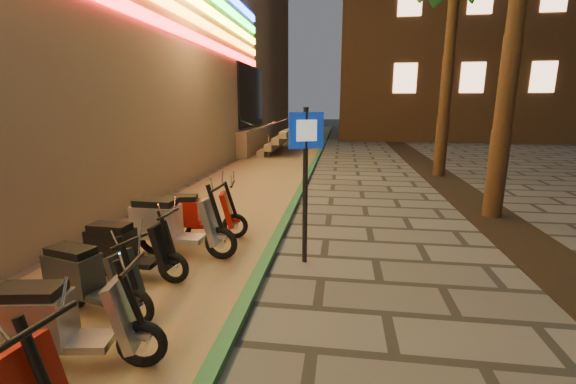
# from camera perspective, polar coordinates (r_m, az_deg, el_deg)

# --- Properties ---
(parking_strip) EXTENTS (3.40, 60.00, 0.01)m
(parking_strip) POSITION_cam_1_polar(r_m,az_deg,el_deg) (12.41, -5.39, 1.47)
(parking_strip) COLOR #8C7251
(parking_strip) RESTS_ON ground
(green_curb) EXTENTS (0.18, 60.00, 0.10)m
(green_curb) POSITION_cam_1_polar(r_m,az_deg,el_deg) (12.12, 2.45, 1.46)
(green_curb) COLOR #256439
(green_curb) RESTS_ON ground
(planting_strip) EXTENTS (1.20, 40.00, 0.02)m
(planting_strip) POSITION_cam_1_polar(r_m,az_deg,el_deg) (7.99, 32.63, -7.10)
(planting_strip) COLOR black
(planting_strip) RESTS_ON ground
(pedestrian_sign) EXTENTS (0.50, 0.25, 2.42)m
(pedestrian_sign) POSITION_cam_1_polar(r_m,az_deg,el_deg) (5.83, 2.63, 4.05)
(pedestrian_sign) COLOR black
(pedestrian_sign) RESTS_ON ground
(scooter_6) EXTENTS (1.58, 0.66, 1.11)m
(scooter_6) POSITION_cam_1_polar(r_m,az_deg,el_deg) (4.35, -30.74, -16.31)
(scooter_6) COLOR black
(scooter_6) RESTS_ON ground
(scooter_7) EXTENTS (1.50, 0.72, 1.06)m
(scooter_7) POSITION_cam_1_polar(r_m,az_deg,el_deg) (5.24, -27.50, -11.21)
(scooter_7) COLOR black
(scooter_7) RESTS_ON ground
(scooter_8) EXTENTS (1.51, 0.53, 1.06)m
(scooter_8) POSITION_cam_1_polar(r_m,az_deg,el_deg) (5.99, -22.85, -7.73)
(scooter_8) COLOR black
(scooter_8) RESTS_ON ground
(scooter_9) EXTENTS (1.76, 0.62, 1.24)m
(scooter_9) POSITION_cam_1_polar(r_m,az_deg,el_deg) (6.59, -16.82, -4.65)
(scooter_9) COLOR black
(scooter_9) RESTS_ON ground
(scooter_10) EXTENTS (1.56, 0.68, 1.09)m
(scooter_10) POSITION_cam_1_polar(r_m,az_deg,el_deg) (7.31, -13.67, -3.26)
(scooter_10) COLOR black
(scooter_10) RESTS_ON ground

